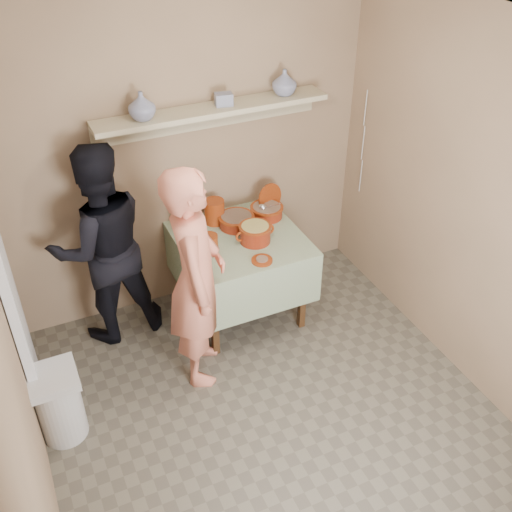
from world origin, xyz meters
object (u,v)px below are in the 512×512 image
person_helper (102,246)px  cazuela_rice (255,232)px  person_cook (196,279)px  serving_table (240,250)px  trash_bin (59,404)px

person_helper → cazuela_rice: (1.12, -0.33, 0.02)m
person_cook → serving_table: person_cook is taller
person_cook → cazuela_rice: bearing=-38.5°
person_cook → trash_bin: 1.23m
cazuela_rice → serving_table: bearing=130.7°
person_cook → person_helper: bearing=55.0°
person_cook → serving_table: bearing=-27.8°
person_helper → cazuela_rice: 1.17m
person_cook → trash_bin: bearing=120.4°
cazuela_rice → person_helper: bearing=163.4°
serving_table → cazuela_rice: (0.09, -0.10, 0.20)m
person_cook → serving_table: (0.53, 0.48, -0.21)m
cazuela_rice → trash_bin: size_ratio=0.59×
person_cook → person_helper: size_ratio=1.03×
serving_table → trash_bin: serving_table is taller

